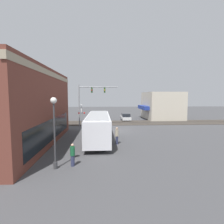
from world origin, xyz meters
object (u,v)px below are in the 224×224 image
crossing_signal (82,113)px  parked_car_red (100,114)px  parked_car_white (126,117)px  city_bus (98,126)px  pedestrian_near_bus (117,136)px  pedestrian_by_lamp (73,155)px  streetlamp (54,127)px

crossing_signal → parked_car_red: (13.15, -3.01, -1.64)m
crossing_signal → parked_car_white: 11.06m
city_bus → pedestrian_near_bus: city_bus is taller
pedestrian_by_lamp → crossing_signal: bearing=4.4°
parked_car_white → pedestrian_by_lamp: bearing=163.4°
parked_car_white → streetlamp: bearing=161.2°
crossing_signal → parked_car_white: (7.00, -8.41, -1.61)m
crossing_signal → streetlamp: (-17.31, -0.16, 0.71)m
pedestrian_near_bus → pedestrian_by_lamp: bearing=146.8°
parked_car_red → crossing_signal: bearing=167.1°
city_bus → parked_car_white: (16.15, -5.40, -0.99)m
streetlamp → city_bus: bearing=-19.3°
streetlamp → pedestrian_by_lamp: bearing=-70.3°
pedestrian_by_lamp → pedestrian_near_bus: (5.68, -3.72, 0.09)m
crossing_signal → city_bus: bearing=-161.8°
city_bus → pedestrian_near_bus: size_ratio=6.12×
crossing_signal → parked_car_red: size_ratio=0.84×
crossing_signal → pedestrian_near_bus: bearing=-155.9°
parked_car_red → pedestrian_by_lamp: pedestrian_by_lamp is taller
parked_car_red → pedestrian_near_bus: bearing=-175.3°
pedestrian_by_lamp → pedestrian_near_bus: size_ratio=0.92×
city_bus → parked_car_red: (22.30, -0.00, -1.01)m
city_bus → parked_car_white: 17.06m
streetlamp → parked_car_red: (30.46, -2.85, -2.35)m
parked_car_white → parked_car_red: bearing=41.3°
pedestrian_by_lamp → pedestrian_near_bus: 6.79m
parked_car_white → pedestrian_by_lamp: (-23.90, 7.11, 0.17)m
pedestrian_by_lamp → streetlamp: bearing=109.7°
streetlamp → parked_car_white: size_ratio=1.19×
crossing_signal → pedestrian_by_lamp: bearing=-175.6°
city_bus → crossing_signal: crossing_signal is taller
city_bus → pedestrian_by_lamp: city_bus is taller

